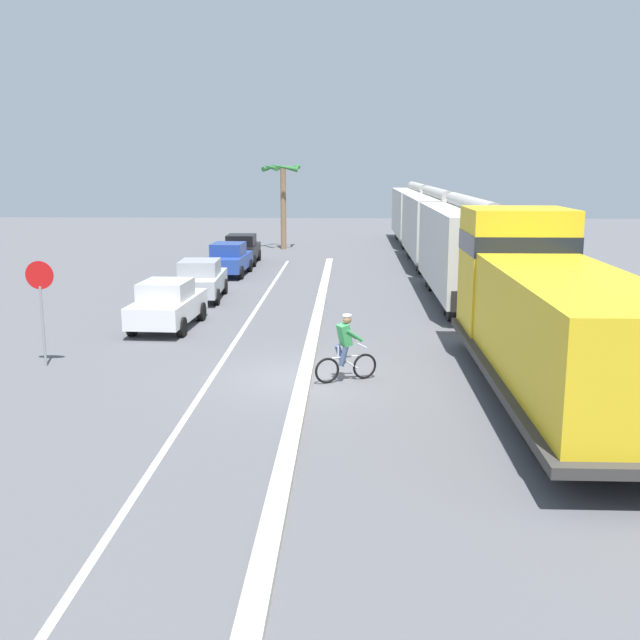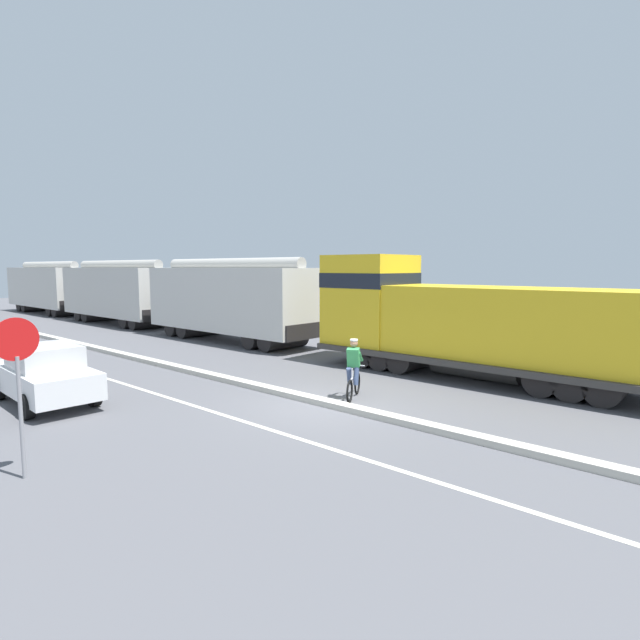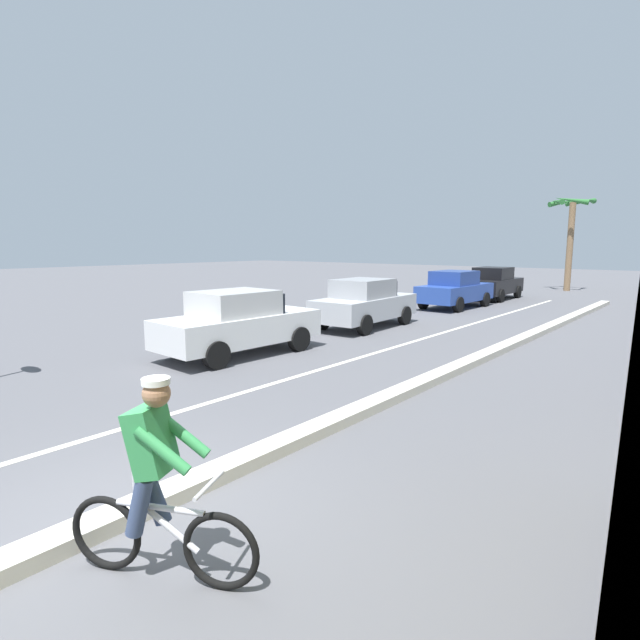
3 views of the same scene
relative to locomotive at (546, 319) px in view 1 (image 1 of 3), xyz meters
The scene contains 14 objects.
ground_plane 6.14m from the locomotive, behind, with size 120.00×120.00×0.00m, color #56565B.
median_curb 9.19m from the locomotive, 130.02° to the left, with size 0.36×36.00×0.16m, color beige.
lane_stripe 10.88m from the locomotive, 139.89° to the left, with size 0.14×36.00×0.01m, color silver.
locomotive is the anchor object (origin of this frame).
hopper_car_lead 12.16m from the locomotive, 90.00° to the left, with size 2.90×10.60×4.18m.
hopper_car_middle 23.76m from the locomotive, 90.00° to the left, with size 2.90×10.60×4.18m.
hopper_car_trailing 35.36m from the locomotive, 90.00° to the left, with size 2.90×10.60×4.18m.
parked_car_white 12.76m from the locomotive, 147.65° to the left, with size 1.98×4.27×1.62m.
parked_car_silver 16.37m from the locomotive, 131.06° to the left, with size 1.98×4.27×1.62m.
parked_car_blue 21.94m from the locomotive, 119.08° to the left, with size 1.94×4.26×1.62m.
parked_car_black 26.04m from the locomotive, 114.22° to the left, with size 1.90×4.23×1.62m.
cyclist 4.91m from the locomotive, behind, with size 1.57×0.81×1.71m.
stop_sign 13.04m from the locomotive, behind, with size 0.76×0.08×2.88m.
palm_tree_near 32.53m from the locomotive, 106.13° to the left, with size 2.55×2.70×5.59m.
Camera 1 is at (1.12, -18.46, 5.35)m, focal length 42.00 mm.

